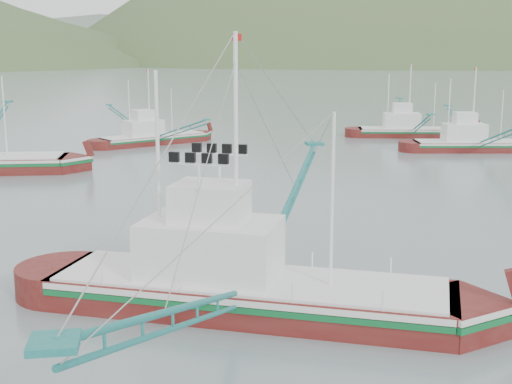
{
  "coord_description": "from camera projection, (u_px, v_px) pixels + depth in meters",
  "views": [
    {
      "loc": [
        -5.24,
        -28.86,
        10.49
      ],
      "look_at": [
        0.0,
        6.0,
        3.2
      ],
      "focal_mm": 50.0,
      "sensor_mm": 36.0,
      "label": 1
    }
  ],
  "objects": [
    {
      "name": "ground",
      "position": [
        277.0,
        292.0,
        30.83
      ],
      "size": [
        1200.0,
        1200.0,
        0.0
      ],
      "primitive_type": "plane",
      "color": "slate",
      "rests_on": "ground"
    },
    {
      "name": "main_boat",
      "position": [
        246.0,
        253.0,
        28.14
      ],
      "size": [
        16.56,
        27.95,
        11.85
      ],
      "rotation": [
        0.0,
        0.0,
        -0.4
      ],
      "color": "#52100D",
      "rests_on": "ground"
    },
    {
      "name": "bg_boat_right",
      "position": [
        474.0,
        137.0,
        71.42
      ],
      "size": [
        12.6,
        22.08,
        8.99
      ],
      "rotation": [
        0.0,
        0.0,
        -0.15
      ],
      "color": "#52100D",
      "rests_on": "ground"
    },
    {
      "name": "bg_boat_far",
      "position": [
        152.0,
        128.0,
        76.45
      ],
      "size": [
        13.41,
        19.8,
        8.61
      ],
      "rotation": [
        0.0,
        0.0,
        0.5
      ],
      "color": "#52100D",
      "rests_on": "ground"
    },
    {
      "name": "bg_boat_extra",
      "position": [
        411.0,
        123.0,
        82.51
      ],
      "size": [
        12.67,
        21.95,
        8.99
      ],
      "rotation": [
        0.0,
        0.0,
        -0.21
      ],
      "color": "#52100D",
      "rests_on": "ground"
    },
    {
      "name": "ridge_distant",
      "position": [
        191.0,
        58.0,
        577.5
      ],
      "size": [
        960.0,
        400.0,
        240.0
      ],
      "primitive_type": "ellipsoid",
      "color": "slate",
      "rests_on": "ground"
    }
  ]
}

